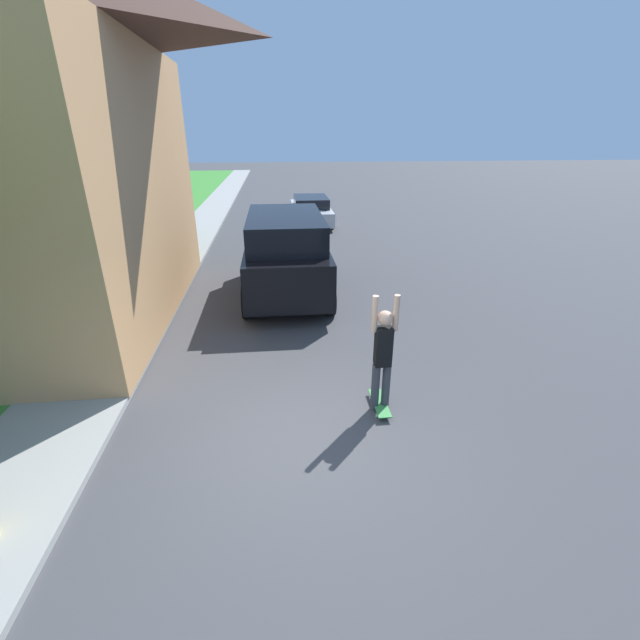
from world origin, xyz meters
TOP-DOWN VIEW (x-y plane):
  - ground_plane at (0.00, 0.00)m, footprint 120.00×120.00m
  - sidewalk at (-3.60, 6.00)m, footprint 1.80×80.00m
  - lawn_tree_far at (-5.49, 10.56)m, footprint 4.80×4.80m
  - suv_parked at (0.08, 6.22)m, footprint 2.21×4.52m
  - car_down_street at (1.55, 16.06)m, footprint 1.89×4.60m
  - skateboarder at (1.38, 0.82)m, footprint 0.41×0.23m
  - skateboard at (1.39, 0.85)m, footprint 0.23×0.80m

SIDE VIEW (x-z plane):
  - ground_plane at x=0.00m, z-range 0.00..0.00m
  - sidewalk at x=-3.60m, z-range 0.00..0.10m
  - skateboard at x=1.39m, z-range 0.03..0.13m
  - car_down_street at x=1.55m, z-range -0.01..1.24m
  - skateboarder at x=1.38m, z-range 0.03..1.99m
  - suv_parked at x=0.08m, z-range 0.08..2.24m
  - lawn_tree_far at x=-5.49m, z-range 1.09..7.94m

